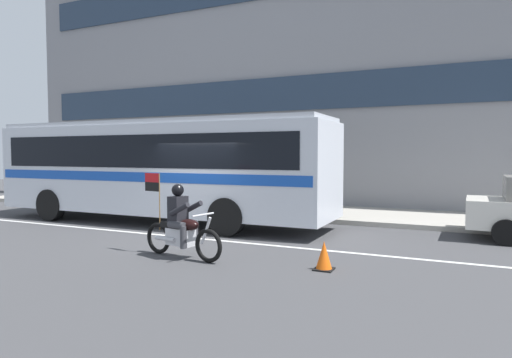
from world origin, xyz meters
TOP-DOWN VIEW (x-y plane):
  - ground_plane at (0.00, 0.00)m, footprint 60.00×60.00m
  - sidewalk_curb at (0.00, 5.10)m, footprint 28.00×3.80m
  - lane_center_stripe at (0.00, -0.60)m, footprint 26.60×0.14m
  - office_building_facade at (0.00, 7.39)m, footprint 28.00×0.89m
  - transit_bus at (-2.23, 1.19)m, footprint 11.30×2.64m
  - motorcycle_with_rider at (1.21, -2.57)m, footprint 2.17×0.70m
  - fire_hydrant at (2.52, 3.72)m, footprint 0.22×0.30m
  - traffic_cone at (4.23, -2.26)m, footprint 0.36×0.36m

SIDE VIEW (x-z plane):
  - ground_plane at x=0.00m, z-range 0.00..0.00m
  - lane_center_stripe at x=0.00m, z-range 0.00..0.01m
  - sidewalk_curb at x=0.00m, z-range 0.00..0.15m
  - traffic_cone at x=4.23m, z-range -0.02..0.53m
  - fire_hydrant at x=2.52m, z-range 0.14..0.89m
  - motorcycle_with_rider at x=1.21m, z-range -0.22..1.55m
  - transit_bus at x=-2.23m, z-range 0.27..3.49m
  - office_building_facade at x=0.00m, z-range 0.01..13.41m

